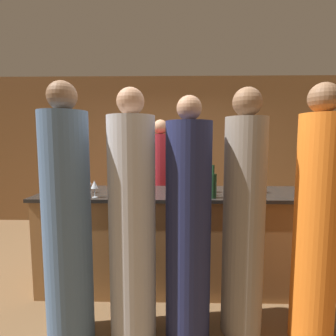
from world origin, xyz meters
TOP-DOWN VIEW (x-y plane):
  - ground_plane at (0.00, 0.00)m, footprint 14.00×14.00m
  - back_wall at (0.00, 2.32)m, footprint 8.00×0.06m
  - bar_counter at (0.00, 0.00)m, footprint 2.88×0.77m
  - bartender at (-0.20, 0.91)m, footprint 0.36×0.36m
  - guest_0 at (-0.84, -0.84)m, footprint 0.36×0.36m
  - guest_1 at (0.55, -0.71)m, footprint 0.33×0.33m
  - guest_2 at (-0.35, -0.78)m, footprint 0.37×0.37m
  - guest_3 at (1.08, -0.80)m, footprint 0.32×0.32m
  - guest_4 at (0.10, -0.76)m, footprint 0.36×0.36m
  - wine_bottle_0 at (0.24, -0.18)m, footprint 0.07×0.07m
  - wine_bottle_1 at (0.36, -0.29)m, footprint 0.07×0.07m
  - wine_glass_0 at (0.40, -0.01)m, footprint 0.08×0.08m
  - wine_glass_1 at (0.71, -0.16)m, footprint 0.06×0.06m
  - wine_glass_2 at (-0.50, -0.34)m, footprint 0.08×0.08m
  - wine_glass_3 at (0.58, -0.30)m, footprint 0.06×0.06m
  - wine_glass_4 at (-0.92, -0.06)m, footprint 0.07×0.07m
  - wine_glass_5 at (0.90, -0.02)m, footprint 0.08×0.08m
  - wine_glass_6 at (-0.79, -0.29)m, footprint 0.07×0.07m

SIDE VIEW (x-z plane):
  - ground_plane at x=0.00m, z-range 0.00..0.00m
  - bar_counter at x=0.00m, z-range 0.00..1.04m
  - bartender at x=-0.20m, z-range -0.07..1.82m
  - guest_4 at x=0.10m, z-range -0.07..1.87m
  - guest_2 at x=-0.35m, z-range -0.07..1.92m
  - guest_1 at x=0.55m, z-range -0.06..1.94m
  - guest_0 at x=-0.84m, z-range -0.07..1.96m
  - guest_3 at x=1.08m, z-range -0.06..1.96m
  - wine_glass_2 at x=-0.50m, z-range 1.07..1.22m
  - wine_bottle_0 at x=0.24m, z-range 1.01..1.30m
  - wine_glass_0 at x=0.40m, z-range 1.08..1.23m
  - wine_glass_1 at x=0.71m, z-range 1.08..1.23m
  - wine_glass_4 at x=-0.92m, z-range 1.08..1.24m
  - wine_glass_6 at x=-0.79m, z-range 1.08..1.25m
  - wine_bottle_1 at x=0.36m, z-range 1.00..1.32m
  - wine_glass_5 at x=0.90m, z-range 1.09..1.25m
  - wine_glass_3 at x=0.58m, z-range 1.08..1.25m
  - back_wall at x=0.00m, z-range 0.00..2.80m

